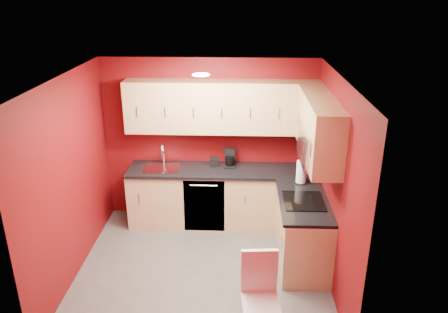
# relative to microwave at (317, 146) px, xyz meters

# --- Properties ---
(floor) EXTENTS (3.20, 3.20, 0.00)m
(floor) POSITION_rel_microwave_xyz_m (-1.39, -0.20, -1.66)
(floor) COLOR #54524F
(floor) RESTS_ON ground
(ceiling) EXTENTS (3.20, 3.20, 0.00)m
(ceiling) POSITION_rel_microwave_xyz_m (-1.39, -0.20, 0.84)
(ceiling) COLOR white
(ceiling) RESTS_ON wall_back
(wall_back) EXTENTS (3.20, 0.00, 3.20)m
(wall_back) POSITION_rel_microwave_xyz_m (-1.39, 1.30, -0.41)
(wall_back) COLOR #5E090F
(wall_back) RESTS_ON floor
(wall_front) EXTENTS (3.20, 0.00, 3.20)m
(wall_front) POSITION_rel_microwave_xyz_m (-1.39, -1.70, -0.41)
(wall_front) COLOR #5E090F
(wall_front) RESTS_ON floor
(wall_left) EXTENTS (0.00, 3.00, 3.00)m
(wall_left) POSITION_rel_microwave_xyz_m (-2.99, -0.20, -0.41)
(wall_left) COLOR #5E090F
(wall_left) RESTS_ON floor
(wall_right) EXTENTS (0.00, 3.00, 3.00)m
(wall_right) POSITION_rel_microwave_xyz_m (0.21, -0.20, -0.41)
(wall_right) COLOR #5E090F
(wall_right) RESTS_ON floor
(base_cabinets_back) EXTENTS (2.80, 0.60, 0.87)m
(base_cabinets_back) POSITION_rel_microwave_xyz_m (-1.19, 1.00, -1.22)
(base_cabinets_back) COLOR #D8AF7B
(base_cabinets_back) RESTS_ON floor
(base_cabinets_right) EXTENTS (0.60, 1.30, 0.87)m
(base_cabinets_right) POSITION_rel_microwave_xyz_m (-0.09, 0.05, -1.22)
(base_cabinets_right) COLOR #D8AF7B
(base_cabinets_right) RESTS_ON floor
(countertop_back) EXTENTS (2.80, 0.63, 0.04)m
(countertop_back) POSITION_rel_microwave_xyz_m (-1.19, 0.99, -0.77)
(countertop_back) COLOR black
(countertop_back) RESTS_ON base_cabinets_back
(countertop_right) EXTENTS (0.63, 1.27, 0.04)m
(countertop_right) POSITION_rel_microwave_xyz_m (-0.11, 0.04, -0.77)
(countertop_right) COLOR black
(countertop_right) RESTS_ON base_cabinets_right
(upper_cabinets_back) EXTENTS (2.80, 0.35, 0.75)m
(upper_cabinets_back) POSITION_rel_microwave_xyz_m (-1.19, 1.13, 0.17)
(upper_cabinets_back) COLOR tan
(upper_cabinets_back) RESTS_ON wall_back
(upper_cabinets_right) EXTENTS (0.35, 1.55, 0.75)m
(upper_cabinets_right) POSITION_rel_microwave_xyz_m (0.03, 0.24, 0.23)
(upper_cabinets_right) COLOR tan
(upper_cabinets_right) RESTS_ON wall_right
(microwave) EXTENTS (0.42, 0.76, 0.42)m
(microwave) POSITION_rel_microwave_xyz_m (0.00, 0.00, 0.00)
(microwave) COLOR silver
(microwave) RESTS_ON upper_cabinets_right
(cooktop) EXTENTS (0.50, 0.55, 0.01)m
(cooktop) POSITION_rel_microwave_xyz_m (-0.11, 0.00, -0.74)
(cooktop) COLOR black
(cooktop) RESTS_ON countertop_right
(sink) EXTENTS (0.52, 0.42, 0.35)m
(sink) POSITION_rel_microwave_xyz_m (-2.09, 1.00, -0.72)
(sink) COLOR silver
(sink) RESTS_ON countertop_back
(dishwasher_front) EXTENTS (0.60, 0.02, 0.82)m
(dishwasher_front) POSITION_rel_microwave_xyz_m (-1.44, 0.71, -1.22)
(dishwasher_front) COLOR black
(dishwasher_front) RESTS_ON base_cabinets_back
(downlight) EXTENTS (0.20, 0.20, 0.01)m
(downlight) POSITION_rel_microwave_xyz_m (-1.39, 0.10, 0.82)
(downlight) COLOR white
(downlight) RESTS_ON ceiling
(coffee_maker) EXTENTS (0.17, 0.22, 0.27)m
(coffee_maker) POSITION_rel_microwave_xyz_m (-1.08, 1.09, -0.62)
(coffee_maker) COLOR black
(coffee_maker) RESTS_ON countertop_back
(napkin_holder) EXTENTS (0.14, 0.14, 0.13)m
(napkin_holder) POSITION_rel_microwave_xyz_m (-1.32, 1.12, -0.69)
(napkin_holder) COLOR black
(napkin_holder) RESTS_ON countertop_back
(paper_towel) EXTENTS (0.23, 0.23, 0.32)m
(paper_towel) POSITION_rel_microwave_xyz_m (-0.08, 0.56, -0.59)
(paper_towel) COLOR white
(paper_towel) RESTS_ON countertop_right
(dining_chair) EXTENTS (0.41, 0.43, 0.94)m
(dining_chair) POSITION_rel_microwave_xyz_m (-0.69, -1.34, -1.19)
(dining_chair) COLOR white
(dining_chair) RESTS_ON floor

